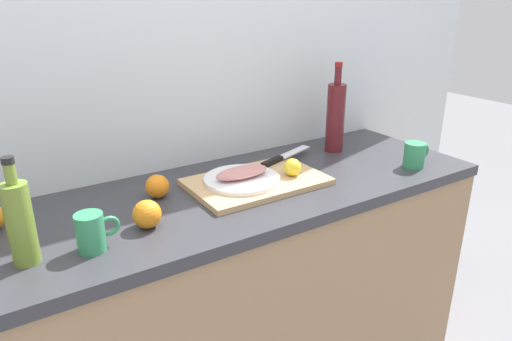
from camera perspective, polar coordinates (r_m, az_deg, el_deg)
The scene contains 13 objects.
back_wall at distance 1.71m, azimuth -11.30°, elevation 11.53°, with size 3.20×0.05×2.50m, color silver.
kitchen_counter at distance 1.76m, azimuth -5.21°, elevation -16.64°, with size 2.00×0.60×0.90m.
cutting_board at distance 1.61m, azimuth 0.00°, elevation -1.33°, with size 0.46×0.30×0.02m, color tan.
white_plate at distance 1.58m, azimuth -1.73°, elevation -1.08°, with size 0.26×0.26×0.01m, color white.
fish_fillet at distance 1.57m, azimuth -1.74°, elevation -0.22°, with size 0.19×0.08×0.04m, color tan.
chef_knife at distance 1.78m, azimuth 3.00°, elevation 1.55°, with size 0.28×0.12×0.02m.
lemon_0 at distance 1.62m, azimuth 4.47°, elevation 0.40°, with size 0.06×0.06×0.06m, color yellow.
olive_oil_bottle at distance 1.25m, azimuth -26.83°, elevation -5.57°, with size 0.06×0.06×0.27m.
wine_bottle at distance 1.93m, azimuth 9.67°, elevation 6.53°, with size 0.07×0.07×0.36m.
coffee_mug_0 at distance 1.85m, azimuth 18.80°, elevation 1.83°, with size 0.12×0.08×0.09m.
coffee_mug_1 at distance 1.26m, azimuth -19.39°, elevation -7.10°, with size 0.11×0.07×0.10m.
orange_1 at distance 1.53m, azimuth -11.93°, elevation -1.89°, with size 0.08×0.08×0.08m, color orange.
orange_2 at distance 1.34m, azimuth -13.15°, elevation -5.20°, with size 0.08×0.08×0.08m, color orange.
Camera 1 is at (-0.62, -1.25, 1.52)m, focal length 32.81 mm.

